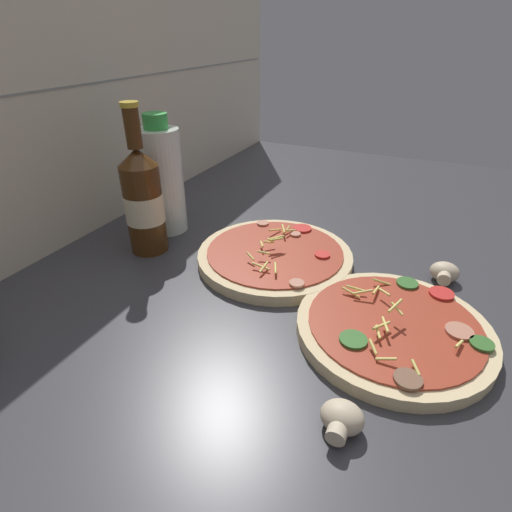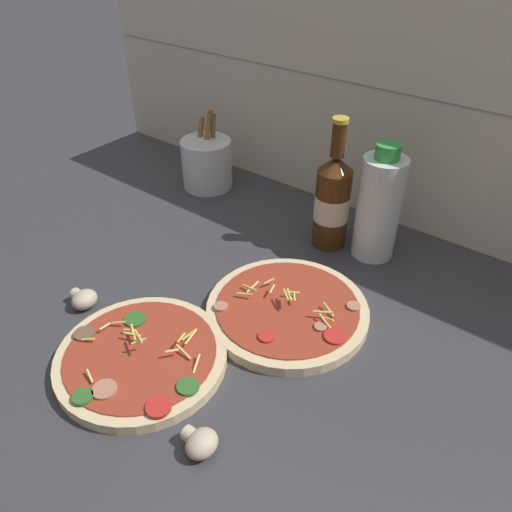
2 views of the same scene
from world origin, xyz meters
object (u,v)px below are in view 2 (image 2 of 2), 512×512
at_px(pizza_near, 141,357).
at_px(oil_bottle, 379,206).
at_px(mushroom_right, 84,299).
at_px(beer_bottle, 332,200).
at_px(mushroom_left, 200,443).
at_px(utensil_crock, 207,163).
at_px(pizza_far, 287,310).

height_order(pizza_near, oil_bottle, oil_bottle).
height_order(oil_bottle, mushroom_right, oil_bottle).
xyz_separation_m(beer_bottle, oil_bottle, (0.09, 0.02, 0.01)).
distance_m(beer_bottle, mushroom_right, 0.49).
height_order(beer_bottle, oil_bottle, beer_bottle).
height_order(oil_bottle, mushroom_left, oil_bottle).
bearing_deg(beer_bottle, pizza_near, -97.26).
xyz_separation_m(oil_bottle, mushroom_right, (-0.32, -0.45, -0.09)).
relative_size(oil_bottle, utensil_crock, 1.22).
xyz_separation_m(oil_bottle, utensil_crock, (-0.45, 0.01, -0.05)).
bearing_deg(pizza_near, mushroom_right, 171.43).
xyz_separation_m(pizza_near, beer_bottle, (0.06, 0.45, 0.09)).
relative_size(oil_bottle, mushroom_right, 4.80).
bearing_deg(pizza_far, pizza_near, -117.56).
distance_m(pizza_far, oil_bottle, 0.27).
relative_size(pizza_far, mushroom_left, 5.66).
bearing_deg(beer_bottle, pizza_far, -75.87).
height_order(pizza_far, beer_bottle, beer_bottle).
height_order(mushroom_right, utensil_crock, utensil_crock).
xyz_separation_m(pizza_near, oil_bottle, (0.14, 0.48, 0.10)).
xyz_separation_m(pizza_far, mushroom_left, (0.06, -0.28, 0.01)).
xyz_separation_m(pizza_near, mushroom_left, (0.17, -0.06, 0.01)).
height_order(pizza_far, mushroom_left, pizza_far).
bearing_deg(mushroom_right, oil_bottle, 54.54).
bearing_deg(pizza_far, mushroom_left, -78.30).
relative_size(pizza_far, beer_bottle, 1.04).
bearing_deg(pizza_near, oil_bottle, 73.11).
relative_size(pizza_far, utensil_crock, 1.45).
xyz_separation_m(pizza_far, beer_bottle, (-0.06, 0.23, 0.09)).
bearing_deg(oil_bottle, pizza_far, -96.42).
xyz_separation_m(pizza_near, pizza_far, (0.12, 0.22, 0.00)).
height_order(beer_bottle, mushroom_right, beer_bottle).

